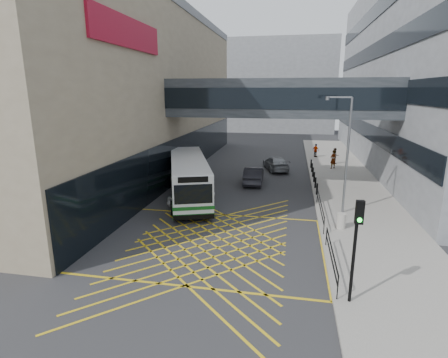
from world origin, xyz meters
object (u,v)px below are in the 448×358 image
Objects in this scene: car_white at (192,194)px; car_silver at (276,163)px; traffic_light at (356,237)px; pedestrian_b at (335,156)px; car_dark at (254,175)px; street_lamp at (345,148)px; litter_bin at (341,221)px; pedestrian_c at (316,150)px; bus at (189,177)px; pedestrian_a at (333,159)px.

car_silver reaches higher than car_white.
traffic_light is 27.40m from pedestrian_b.
car_dark is 2.72× the size of pedestrian_b.
car_dark is at bearing 150.52° from street_lamp.
street_lamp reaches higher than car_silver.
car_silver is at bearing 96.61° from traffic_light.
pedestrian_b is (1.70, 19.45, 0.43)m from litter_bin.
traffic_light reaches higher than car_silver.
litter_bin is at bearing 131.92° from pedestrian_c.
car_white is 10.64m from litter_bin.
car_silver is 5.28× the size of litter_bin.
bus reaches higher than litter_bin.
car_dark is 3.00× the size of pedestrian_c.
car_dark is at bearing -142.11° from pedestrian_b.
car_white is 13.63m from car_silver.
traffic_light reaches higher than litter_bin.
bus is 12.83m from car_silver.
pedestrian_a is at bearing -138.81° from car_dark.
pedestrian_a is at bearing 26.51° from bus.
traffic_light is at bearing 83.27° from car_silver.
car_silver is 24.06m from traffic_light.
street_lamp is (0.91, 10.79, 1.61)m from traffic_light.
street_lamp reaches higher than car_dark.
litter_bin is at bearing -42.84° from bus.
car_white is 0.95× the size of car_dark.
traffic_light is at bearing -77.76° from street_lamp.
car_white is 2.58× the size of pedestrian_b.
car_silver is 6.00m from pedestrian_a.
pedestrian_a is (11.96, 12.45, -0.57)m from bus.
bus is 2.37× the size of car_silver.
litter_bin is (10.72, -4.59, -1.07)m from bus.
car_silver is 14.25m from street_lamp.
car_silver is at bearing -107.91° from car_dark.
bus reaches higher than pedestrian_c.
pedestrian_b is (2.31, 27.24, -1.82)m from traffic_light.
car_dark is at bearing -99.62° from car_white.
pedestrian_c is (6.15, 13.55, 0.21)m from car_dark.
pedestrian_b reaches higher than pedestrian_c.
car_dark is 14.88m from pedestrian_c.
car_white is at bearing 57.96° from car_dark.
car_silver is (1.67, 5.89, -0.00)m from car_dark.
car_silver is at bearing 41.91° from bus.
pedestrian_c is (-1.84, 4.05, -0.08)m from pedestrian_b.
pedestrian_a is at bearing 82.71° from traffic_light.
litter_bin is (10.10, -3.36, -0.11)m from car_white.
pedestrian_c is at bearing -116.48° from car_dark.
pedestrian_b is at bearing -105.90° from car_white.
car_silver is at bearing 106.27° from litter_bin.
car_dark is 1.00× the size of car_silver.
pedestrian_a is (1.85, 24.83, -1.74)m from traffic_light.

